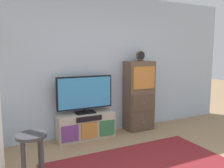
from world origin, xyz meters
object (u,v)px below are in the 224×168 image
at_px(television, 85,94).
at_px(side_cabinet, 139,96).
at_px(media_console, 86,126).
at_px(desk_clock, 141,56).
at_px(bar_stool_near, 32,150).

height_order(television, side_cabinet, side_cabinet).
bearing_deg(media_console, desk_clock, -0.23).
relative_size(television, side_cabinet, 0.74).
relative_size(side_cabinet, desk_clock, 6.90).
xyz_separation_m(side_cabinet, desk_clock, (0.01, -0.01, 0.81)).
height_order(media_console, television, television).
bearing_deg(desk_clock, television, 178.61).
relative_size(media_console, television, 1.01).
xyz_separation_m(media_console, desk_clock, (1.18, -0.00, 1.28)).
bearing_deg(media_console, television, 90.00).
distance_m(media_console, television, 0.61).
bearing_deg(bar_stool_near, desk_clock, 30.60).
distance_m(television, side_cabinet, 1.18).
bearing_deg(desk_clock, bar_stool_near, -149.40).
distance_m(media_console, desk_clock, 1.74).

